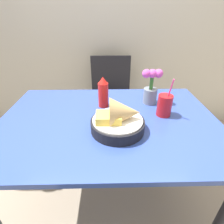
% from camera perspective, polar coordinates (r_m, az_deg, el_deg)
% --- Properties ---
extents(ground_plane, '(12.00, 12.00, 0.00)m').
position_cam_1_polar(ground_plane, '(1.48, -0.97, -26.92)').
color(ground_plane, gray).
extents(wall_window, '(7.00, 0.06, 2.60)m').
position_cam_1_polar(wall_window, '(1.94, -1.69, 31.75)').
color(wall_window, '#B7B2A3').
rests_on(wall_window, ground_plane).
extents(dining_table, '(1.19, 0.83, 0.73)m').
position_cam_1_polar(dining_table, '(1.01, -1.28, -6.82)').
color(dining_table, '#334C9E').
rests_on(dining_table, ground_plane).
extents(chair_far_window, '(0.40, 0.40, 0.86)m').
position_cam_1_polar(chair_far_window, '(1.81, -0.46, 6.66)').
color(chair_far_window, black).
rests_on(chair_far_window, ground_plane).
extents(food_basket, '(0.26, 0.26, 0.17)m').
position_cam_1_polar(food_basket, '(0.84, 2.28, -2.50)').
color(food_basket, black).
rests_on(food_basket, dining_table).
extents(ketchup_bottle, '(0.06, 0.06, 0.19)m').
position_cam_1_polar(ketchup_bottle, '(1.05, -3.07, 6.37)').
color(ketchup_bottle, red).
rests_on(ketchup_bottle, dining_table).
extents(drink_cup, '(0.08, 0.08, 0.22)m').
position_cam_1_polar(drink_cup, '(1.00, 16.53, 1.90)').
color(drink_cup, red).
rests_on(drink_cup, dining_table).
extents(flower_vase, '(0.12, 0.08, 0.22)m').
position_cam_1_polar(flower_vase, '(1.11, 12.41, 7.75)').
color(flower_vase, gray).
rests_on(flower_vase, dining_table).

